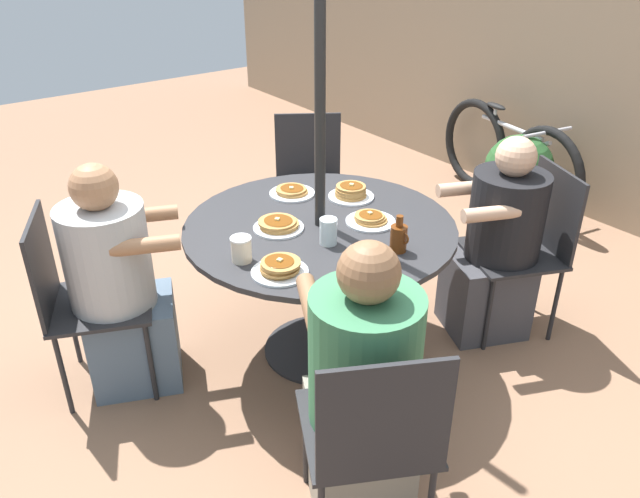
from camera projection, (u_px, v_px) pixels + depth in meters
name	position (u px, v px, depth m)	size (l,w,h in m)	color
ground_plane	(320.00, 349.00, 3.30)	(12.00, 12.00, 0.00)	#8C664C
back_fence	(629.00, 88.00, 4.21)	(10.00, 0.06, 1.97)	gray
patio_table	(320.00, 247.00, 3.01)	(1.29, 1.29, 0.74)	#28282B
umbrella_pole	(320.00, 148.00, 2.77)	(0.05, 0.05, 2.23)	black
patio_chair_north	(78.00, 293.00, 2.82)	(0.59, 0.59, 0.91)	#232326
diner_north	(120.00, 291.00, 2.87)	(0.53, 0.58, 1.13)	slate
patio_chair_east	(373.00, 432.00, 2.08)	(0.61, 0.61, 0.91)	#232326
diner_east	(361.00, 396.00, 2.23)	(0.61, 0.56, 1.16)	gray
patio_chair_south	(529.00, 240.00, 3.28)	(0.59, 0.59, 0.91)	#232326
diner_south	(496.00, 249.00, 3.25)	(0.53, 0.57, 1.10)	#3D3D42
patio_chair_west	(309.00, 177.00, 4.04)	(0.62, 0.62, 0.91)	#232326
pancake_plate_a	(292.00, 192.00, 3.25)	(0.24, 0.24, 0.05)	white
pancake_plate_b	(351.00, 192.00, 3.20)	(0.24, 0.24, 0.08)	white
pancake_plate_c	(279.00, 225.00, 2.90)	(0.24, 0.24, 0.05)	white
pancake_plate_d	(370.00, 219.00, 2.96)	(0.24, 0.24, 0.05)	white
pancake_plate_e	(280.00, 268.00, 2.54)	(0.24, 0.24, 0.07)	white
syrup_bottle	(399.00, 237.00, 2.69)	(0.10, 0.07, 0.17)	#602D0F
coffee_cup	(241.00, 249.00, 2.62)	(0.09, 0.09, 0.11)	beige
drinking_glass_a	(328.00, 231.00, 2.75)	(0.08, 0.08, 0.12)	silver
bicycle	(507.00, 157.00, 4.79)	(1.49, 0.45, 0.74)	black
potted_shrub	(518.00, 175.00, 4.48)	(0.49, 0.49, 0.66)	#3D3D3F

